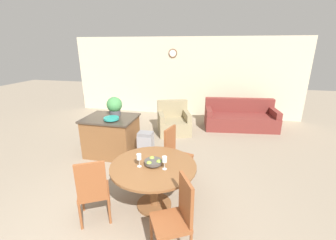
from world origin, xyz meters
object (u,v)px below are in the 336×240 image
(kitchen_island, at_px, (112,136))
(armchair, at_px, (174,122))
(potted_plant, at_px, (114,106))
(couch, at_px, (240,118))
(dining_chair_near_right, at_px, (177,215))
(trash_bin, at_px, (146,145))
(fruit_bowl, at_px, (153,162))
(wine_glass_right, at_px, (165,160))
(dining_chair_near_left, at_px, (93,189))
(wine_glass_left, at_px, (139,157))
(teal_bowl, at_px, (111,118))
(dining_chair_far_side, at_px, (175,152))
(dining_table, at_px, (154,174))

(kitchen_island, bearing_deg, armchair, 55.42)
(potted_plant, relative_size, couch, 0.19)
(dining_chair_near_right, bearing_deg, trash_bin, -2.25)
(fruit_bowl, relative_size, kitchen_island, 0.23)
(wine_glass_right, bearing_deg, dining_chair_near_left, -155.77)
(wine_glass_left, relative_size, teal_bowl, 0.62)
(fruit_bowl, bearing_deg, couch, 68.38)
(teal_bowl, xyz_separation_m, trash_bin, (0.70, 0.15, -0.63))
(potted_plant, relative_size, trash_bin, 0.68)
(trash_bin, bearing_deg, wine_glass_left, -74.96)
(potted_plant, height_order, couch, potted_plant)
(wine_glass_left, distance_m, teal_bowl, 1.82)
(dining_chair_far_side, bearing_deg, dining_chair_near_right, 27.81)
(kitchen_island, bearing_deg, potted_plant, 80.08)
(dining_chair_near_right, distance_m, teal_bowl, 2.78)
(dining_chair_near_right, height_order, potted_plant, potted_plant)
(dining_chair_near_left, xyz_separation_m, wine_glass_left, (0.54, 0.41, 0.34))
(dining_chair_near_right, bearing_deg, dining_chair_near_left, 50.31)
(dining_chair_far_side, bearing_deg, kitchen_island, -96.39)
(dining_chair_near_left, distance_m, dining_chair_far_side, 1.63)
(fruit_bowl, xyz_separation_m, couch, (1.59, 4.01, -0.49))
(armchair, bearing_deg, dining_chair_near_left, -116.17)
(trash_bin, bearing_deg, wine_glass_right, -62.87)
(kitchen_island, distance_m, potted_plant, 0.69)
(wine_glass_left, relative_size, trash_bin, 0.32)
(armchair, bearing_deg, wine_glass_left, -107.51)
(wine_glass_right, bearing_deg, trash_bin, 117.13)
(dining_table, xyz_separation_m, dining_chair_far_side, (0.17, 0.87, -0.02))
(dining_table, xyz_separation_m, potted_plant, (-1.42, 1.74, 0.55))
(dining_table, height_order, wine_glass_left, wine_glass_left)
(dining_table, xyz_separation_m, dining_chair_near_right, (0.49, -0.73, -0.02))
(dining_table, relative_size, dining_chair_far_side, 1.29)
(dining_chair_near_right, bearing_deg, dining_chair_far_side, -17.19)
(dining_chair_near_right, xyz_separation_m, fruit_bowl, (-0.49, 0.73, 0.24))
(kitchen_island, height_order, teal_bowl, teal_bowl)
(trash_bin, bearing_deg, dining_chair_near_left, -93.41)
(wine_glass_right, xyz_separation_m, potted_plant, (-1.61, 1.81, 0.23))
(dining_chair_far_side, relative_size, wine_glass_right, 4.97)
(dining_chair_far_side, height_order, wine_glass_left, dining_chair_far_side)
(wine_glass_right, xyz_separation_m, armchair, (-0.51, 3.26, -0.58))
(fruit_bowl, bearing_deg, trash_bin, 112.33)
(fruit_bowl, height_order, wine_glass_right, wine_glass_right)
(wine_glass_right, relative_size, potted_plant, 0.48)
(dining_chair_near_right, bearing_deg, teal_bowl, 12.40)
(potted_plant, distance_m, trash_bin, 1.16)
(wine_glass_right, relative_size, kitchen_island, 0.18)
(dining_chair_near_right, relative_size, fruit_bowl, 3.79)
(kitchen_island, relative_size, armchair, 1.01)
(wine_glass_left, bearing_deg, wine_glass_right, 1.04)
(dining_chair_near_left, bearing_deg, kitchen_island, 80.75)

